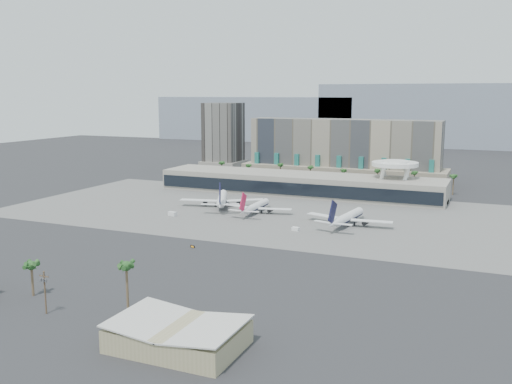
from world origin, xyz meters
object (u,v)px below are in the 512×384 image
at_px(service_vehicle_b, 296,229).
at_px(taxiway_sign, 193,247).
at_px(service_vehicle_a, 172,214).
at_px(airliner_left, 222,199).
at_px(utility_pole, 45,289).
at_px(airliner_right, 347,217).
at_px(airliner_centre, 256,207).

distance_m(service_vehicle_b, taxiway_sign, 50.47).
bearing_deg(service_vehicle_b, service_vehicle_a, -172.63).
relative_size(airliner_left, taxiway_sign, 19.86).
distance_m(utility_pole, taxiway_sign, 75.14).
bearing_deg(utility_pole, service_vehicle_b, 75.12).
distance_m(airliner_left, taxiway_sign, 82.35).
relative_size(service_vehicle_a, service_vehicle_b, 1.30).
relative_size(service_vehicle_a, taxiway_sign, 1.92).
height_order(airliner_left, service_vehicle_b, airliner_left).
height_order(airliner_left, service_vehicle_a, airliner_left).
distance_m(airliner_left, airliner_right, 73.89).
xyz_separation_m(airliner_left, airliner_right, (72.01, -16.54, -0.34)).
height_order(airliner_right, service_vehicle_b, airliner_right).
relative_size(service_vehicle_b, taxiway_sign, 1.48).
distance_m(airliner_left, service_vehicle_b, 64.81).
xyz_separation_m(utility_pole, airliner_centre, (0.10, 144.79, -3.83)).
distance_m(airliner_centre, airliner_right, 49.81).
xyz_separation_m(airliner_left, taxiway_sign, (26.20, -77.99, -3.55)).
height_order(service_vehicle_a, taxiway_sign, service_vehicle_a).
bearing_deg(taxiway_sign, airliner_left, 124.58).
xyz_separation_m(airliner_left, service_vehicle_a, (-11.94, -30.48, -3.01)).
bearing_deg(taxiway_sign, airliner_right, 69.31).
bearing_deg(service_vehicle_a, service_vehicle_b, 8.75).
relative_size(airliner_left, airliner_centre, 1.14).
bearing_deg(utility_pole, airliner_left, 98.51).
distance_m(airliner_centre, service_vehicle_b, 41.72).
bearing_deg(airliner_centre, utility_pole, -91.04).
height_order(airliner_right, taxiway_sign, airliner_right).
height_order(airliner_right, service_vehicle_a, airliner_right).
bearing_deg(utility_pole, taxiway_sign, 87.43).
xyz_separation_m(utility_pole, taxiway_sign, (3.35, 74.77, -6.65)).
bearing_deg(airliner_centre, airliner_right, -10.90).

